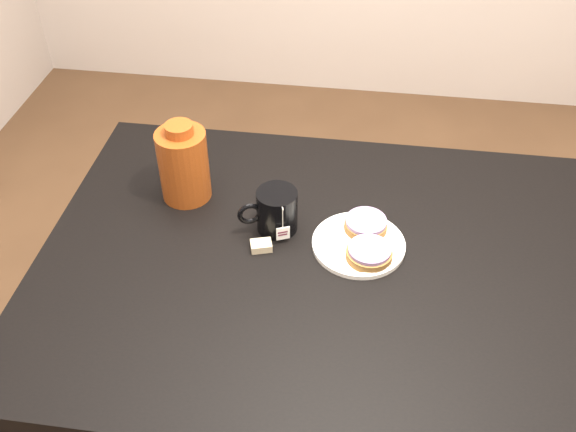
{
  "coord_description": "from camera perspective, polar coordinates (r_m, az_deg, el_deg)",
  "views": [
    {
      "loc": [
        -0.03,
        -0.96,
        1.72
      ],
      "look_at": [
        -0.18,
        0.06,
        0.81
      ],
      "focal_mm": 40.0,
      "sensor_mm": 36.0,
      "label": 1
    }
  ],
  "objects": [
    {
      "name": "mug",
      "position": [
        1.4,
        -1.07,
        0.48
      ],
      "size": [
        0.14,
        0.12,
        0.1
      ],
      "rotation": [
        0.0,
        0.0,
        0.4
      ],
      "color": "black",
      "rests_on": "table"
    },
    {
      "name": "table",
      "position": [
        1.43,
        6.71,
        -6.62
      ],
      "size": [
        1.4,
        0.9,
        0.75
      ],
      "color": "black",
      "rests_on": "ground_plane"
    },
    {
      "name": "bagel_back",
      "position": [
        1.42,
        6.94,
        -0.73
      ],
      "size": [
        0.11,
        0.11,
        0.03
      ],
      "color": "brown",
      "rests_on": "plate"
    },
    {
      "name": "plate",
      "position": [
        1.4,
        6.29,
        -2.45
      ],
      "size": [
        0.2,
        0.2,
        0.02
      ],
      "color": "white",
      "rests_on": "table"
    },
    {
      "name": "bagel_front",
      "position": [
        1.36,
        7.23,
        -3.27
      ],
      "size": [
        0.1,
        0.1,
        0.03
      ],
      "color": "brown",
      "rests_on": "plate"
    },
    {
      "name": "teabag_pouch",
      "position": [
        1.38,
        -2.4,
        -2.66
      ],
      "size": [
        0.05,
        0.04,
        0.02
      ],
      "primitive_type": "cube",
      "rotation": [
        0.0,
        0.0,
        0.3
      ],
      "color": "#C6B793",
      "rests_on": "table"
    },
    {
      "name": "bagel_package",
      "position": [
        1.49,
        -9.26,
        4.59
      ],
      "size": [
        0.15,
        0.15,
        0.2
      ],
      "rotation": [
        0.0,
        0.0,
        0.37
      ],
      "color": "#63250D",
      "rests_on": "table"
    }
  ]
}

